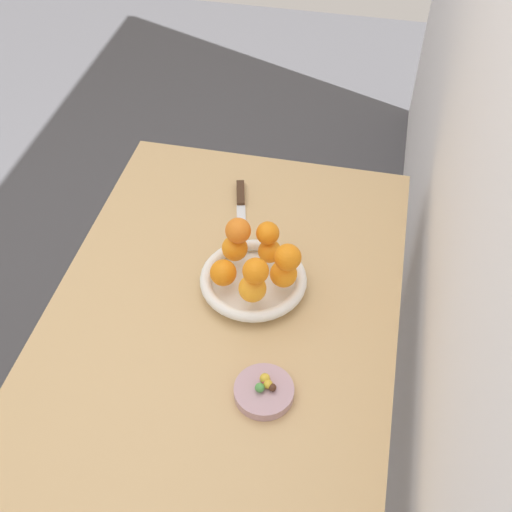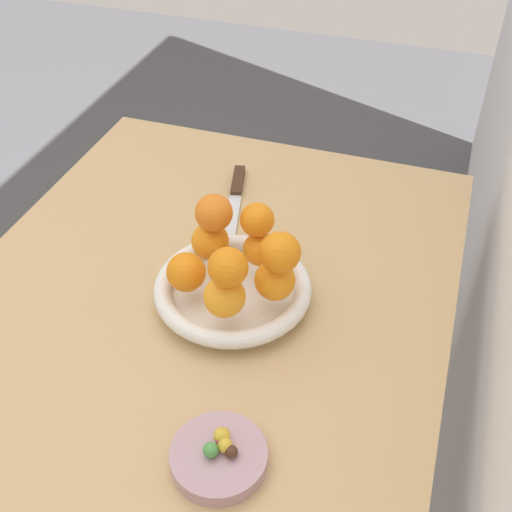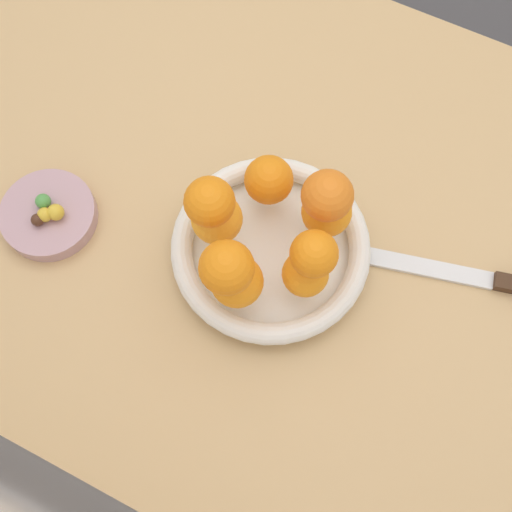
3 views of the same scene
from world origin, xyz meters
name	(u,v)px [view 1 (image 1 of 3)]	position (x,y,z in m)	size (l,w,h in m)	color
ground_plane	(232,464)	(0.00, 0.00, 0.00)	(6.00, 6.00, 0.00)	#4C4C51
wall_back	(504,147)	(0.00, 0.46, 1.25)	(4.00, 0.05, 2.50)	white
dining_table	(224,334)	(0.00, 0.00, 0.65)	(1.10, 0.76, 0.74)	tan
fruit_bowl	(253,281)	(-0.08, 0.05, 0.76)	(0.24, 0.24, 0.04)	white
candy_dish	(264,392)	(0.19, 0.13, 0.75)	(0.12, 0.12, 0.02)	#B28C99
orange_0	(237,248)	(-0.12, 0.00, 0.81)	(0.06, 0.06, 0.06)	orange
orange_1	(223,273)	(-0.05, -0.01, 0.81)	(0.06, 0.06, 0.06)	orange
orange_2	(252,288)	(-0.01, 0.06, 0.81)	(0.06, 0.06, 0.06)	orange
orange_3	(283,274)	(-0.07, 0.12, 0.81)	(0.06, 0.06, 0.06)	orange
orange_4	(270,251)	(-0.13, 0.08, 0.81)	(0.05, 0.05, 0.05)	orange
orange_5	(288,257)	(-0.06, 0.13, 0.87)	(0.06, 0.06, 0.06)	orange
orange_6	(268,233)	(-0.14, 0.07, 0.86)	(0.05, 0.05, 0.05)	orange
orange_7	(256,271)	(-0.01, 0.07, 0.87)	(0.06, 0.06, 0.06)	orange
orange_8	(238,231)	(-0.12, 0.01, 0.87)	(0.06, 0.06, 0.06)	orange
candy_ball_0	(265,378)	(0.17, 0.13, 0.77)	(0.02, 0.02, 0.02)	gold
candy_ball_1	(260,388)	(0.20, 0.12, 0.77)	(0.02, 0.02, 0.02)	#4C9947
candy_ball_2	(266,382)	(0.18, 0.13, 0.77)	(0.02, 0.02, 0.02)	#C6384C
candy_ball_3	(268,384)	(0.18, 0.14, 0.77)	(0.02, 0.02, 0.02)	gold
candy_ball_4	(272,387)	(0.19, 0.15, 0.77)	(0.02, 0.02, 0.02)	#472819
knife	(241,210)	(-0.32, -0.03, 0.75)	(0.26, 0.08, 0.01)	#3F2819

